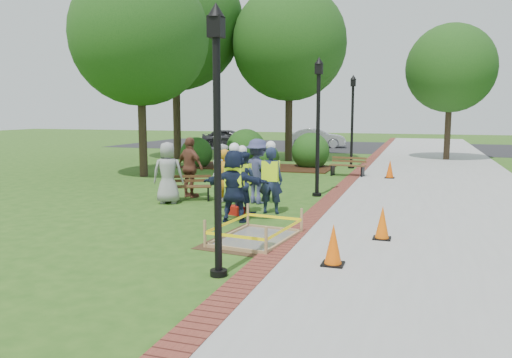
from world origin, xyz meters
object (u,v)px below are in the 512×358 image
(bench_near, at_px, (188,193))
(lamp_near, at_px, (217,121))
(hivis_worker_a, at_px, (234,183))
(wet_concrete_pad, at_px, (256,229))
(hivis_worker_c, at_px, (242,180))
(hivis_worker_b, at_px, (271,178))
(cone_front, at_px, (333,246))

(bench_near, relative_size, lamp_near, 0.34)
(lamp_near, xyz_separation_m, hivis_worker_a, (-1.16, 3.80, -1.54))
(wet_concrete_pad, distance_m, lamp_near, 3.23)
(hivis_worker_a, xyz_separation_m, hivis_worker_c, (-0.15, 0.95, -0.06))
(lamp_near, distance_m, hivis_worker_c, 5.18)
(wet_concrete_pad, bearing_deg, lamp_near, -86.77)
(hivis_worker_b, bearing_deg, lamp_near, -82.99)
(lamp_near, xyz_separation_m, hivis_worker_c, (-1.31, 4.76, -1.60))
(wet_concrete_pad, xyz_separation_m, bench_near, (-3.34, 3.71, 0.00))
(hivis_worker_c, bearing_deg, hivis_worker_b, 18.57)
(wet_concrete_pad, relative_size, hivis_worker_c, 1.40)
(hivis_worker_b, bearing_deg, cone_front, -59.67)
(bench_near, bearing_deg, cone_front, -43.85)
(wet_concrete_pad, bearing_deg, hivis_worker_c, 115.76)
(cone_front, bearing_deg, hivis_worker_a, 136.17)
(bench_near, distance_m, lamp_near, 7.31)
(hivis_worker_a, bearing_deg, wet_concrete_pad, -55.25)
(wet_concrete_pad, relative_size, bench_near, 1.74)
(cone_front, xyz_separation_m, lamp_near, (-1.67, -1.09, 2.12))
(cone_front, distance_m, hivis_worker_b, 4.55)
(bench_near, bearing_deg, wet_concrete_pad, -47.95)
(hivis_worker_b, distance_m, hivis_worker_c, 0.73)
(bench_near, distance_m, hivis_worker_c, 2.60)
(cone_front, height_order, lamp_near, lamp_near)
(cone_front, height_order, hivis_worker_b, hivis_worker_b)
(hivis_worker_b, bearing_deg, hivis_worker_a, -114.72)
(cone_front, bearing_deg, wet_concrete_pad, 145.59)
(wet_concrete_pad, height_order, bench_near, bench_near)
(lamp_near, bearing_deg, hivis_worker_a, 106.95)
(hivis_worker_a, bearing_deg, hivis_worker_c, 98.76)
(hivis_worker_a, bearing_deg, hivis_worker_b, 65.28)
(hivis_worker_a, height_order, hivis_worker_b, hivis_worker_a)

